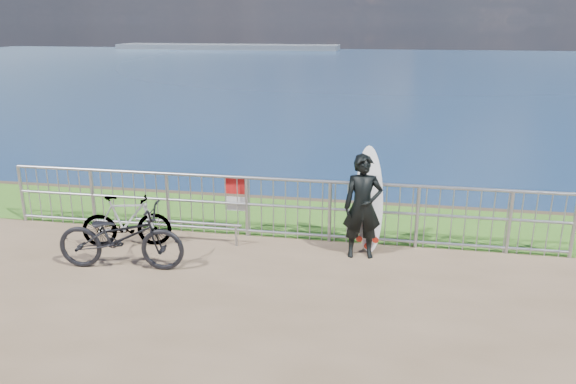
% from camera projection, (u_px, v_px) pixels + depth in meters
% --- Properties ---
extents(grass_strip, '(120.00, 120.00, 0.00)m').
position_uv_depth(grass_strip, '(285.00, 217.00, 11.20)').
color(grass_strip, '#346E1E').
rests_on(grass_strip, ground).
extents(seascape, '(260.00, 260.00, 5.00)m').
position_uv_depth(seascape, '(228.00, 49.00, 156.11)').
color(seascape, brown).
rests_on(seascape, ground).
extents(railing, '(10.06, 0.10, 1.13)m').
position_uv_depth(railing, '(274.00, 207.00, 9.99)').
color(railing, '#999CA2').
rests_on(railing, ground).
extents(surfer, '(0.69, 0.50, 1.73)m').
position_uv_depth(surfer, '(363.00, 207.00, 9.12)').
color(surfer, black).
rests_on(surfer, ground).
extents(surfboard, '(0.57, 0.53, 1.79)m').
position_uv_depth(surfboard, '(369.00, 203.00, 9.41)').
color(surfboard, white).
rests_on(surfboard, ground).
extents(bicycle_near, '(2.07, 0.90, 1.05)m').
position_uv_depth(bicycle_near, '(121.00, 237.00, 8.76)').
color(bicycle_near, black).
rests_on(bicycle_near, ground).
extents(bicycle_far, '(1.58, 0.80, 0.91)m').
position_uv_depth(bicycle_far, '(126.00, 221.00, 9.66)').
color(bicycle_far, black).
rests_on(bicycle_far, ground).
extents(bike_rack, '(1.94, 0.05, 0.40)m').
position_uv_depth(bike_rack, '(188.00, 225.00, 9.84)').
color(bike_rack, '#999CA2').
rests_on(bike_rack, ground).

